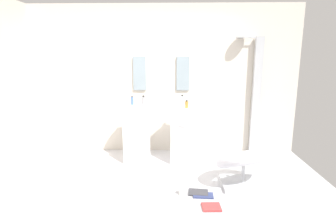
{
  "coord_description": "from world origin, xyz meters",
  "views": [
    {
      "loc": [
        0.26,
        -3.2,
        1.74
      ],
      "look_at": [
        0.15,
        0.55,
        0.95
      ],
      "focal_mm": 28.91,
      "sensor_mm": 36.0,
      "label": 1
    }
  ],
  "objects_px": {
    "pedestal_sink_left": "(137,132)",
    "soap_bottle_grey": "(143,101)",
    "lounge_chair": "(244,162)",
    "shower_column": "(255,94)",
    "pedestal_sink_right": "(183,132)",
    "magazine_navy": "(203,195)",
    "coffee_mug": "(182,191)",
    "soap_bottle_blue": "(132,101)",
    "soap_bottle_amber": "(187,104)",
    "magazine_red": "(211,207)",
    "magazine_charcoal": "(198,193)",
    "soap_bottle_clear": "(182,100)"
  },
  "relations": [
    {
      "from": "pedestal_sink_left",
      "to": "lounge_chair",
      "type": "distance_m",
      "value": 1.8
    },
    {
      "from": "lounge_chair",
      "to": "soap_bottle_amber",
      "type": "bearing_deg",
      "value": 134.84
    },
    {
      "from": "lounge_chair",
      "to": "magazine_navy",
      "type": "bearing_deg",
      "value": -151.64
    },
    {
      "from": "soap_bottle_blue",
      "to": "soap_bottle_amber",
      "type": "height_order",
      "value": "soap_bottle_blue"
    },
    {
      "from": "pedestal_sink_left",
      "to": "shower_column",
      "type": "relative_size",
      "value": 0.5
    },
    {
      "from": "shower_column",
      "to": "magazine_navy",
      "type": "xyz_separation_m",
      "value": [
        -1.04,
        -1.62,
        -1.06
      ]
    },
    {
      "from": "pedestal_sink_right",
      "to": "soap_bottle_amber",
      "type": "bearing_deg",
      "value": -71.99
    },
    {
      "from": "shower_column",
      "to": "magazine_navy",
      "type": "height_order",
      "value": "shower_column"
    },
    {
      "from": "magazine_charcoal",
      "to": "coffee_mug",
      "type": "bearing_deg",
      "value": -163.35
    },
    {
      "from": "soap_bottle_blue",
      "to": "soap_bottle_amber",
      "type": "relative_size",
      "value": 1.22
    },
    {
      "from": "magazine_red",
      "to": "soap_bottle_grey",
      "type": "bearing_deg",
      "value": 120.04
    },
    {
      "from": "pedestal_sink_left",
      "to": "magazine_navy",
      "type": "relative_size",
      "value": 4.1
    },
    {
      "from": "lounge_chair",
      "to": "magazine_charcoal",
      "type": "bearing_deg",
      "value": -159.09
    },
    {
      "from": "soap_bottle_grey",
      "to": "pedestal_sink_left",
      "type": "bearing_deg",
      "value": 174.0
    },
    {
      "from": "magazine_red",
      "to": "soap_bottle_amber",
      "type": "relative_size",
      "value": 1.74
    },
    {
      "from": "pedestal_sink_left",
      "to": "soap_bottle_grey",
      "type": "distance_m",
      "value": 0.53
    },
    {
      "from": "coffee_mug",
      "to": "soap_bottle_blue",
      "type": "relative_size",
      "value": 0.59
    },
    {
      "from": "magazine_navy",
      "to": "pedestal_sink_right",
      "type": "bearing_deg",
      "value": 103.54
    },
    {
      "from": "coffee_mug",
      "to": "magazine_navy",
      "type": "bearing_deg",
      "value": -5.57
    },
    {
      "from": "pedestal_sink_right",
      "to": "shower_column",
      "type": "height_order",
      "value": "shower_column"
    },
    {
      "from": "soap_bottle_blue",
      "to": "soap_bottle_grey",
      "type": "xyz_separation_m",
      "value": [
        0.2,
        -0.11,
        0.01
      ]
    },
    {
      "from": "pedestal_sink_left",
      "to": "magazine_navy",
      "type": "xyz_separation_m",
      "value": [
        0.99,
        -1.19,
        -0.47
      ]
    },
    {
      "from": "magazine_red",
      "to": "coffee_mug",
      "type": "xyz_separation_m",
      "value": [
        -0.33,
        0.3,
        0.03
      ]
    },
    {
      "from": "coffee_mug",
      "to": "soap_bottle_blue",
      "type": "distance_m",
      "value": 1.77
    },
    {
      "from": "pedestal_sink_left",
      "to": "lounge_chair",
      "type": "height_order",
      "value": "pedestal_sink_left"
    },
    {
      "from": "soap_bottle_clear",
      "to": "magazine_charcoal",
      "type": "bearing_deg",
      "value": -81.63
    },
    {
      "from": "lounge_chair",
      "to": "soap_bottle_grey",
      "type": "distance_m",
      "value": 1.81
    },
    {
      "from": "soap_bottle_blue",
      "to": "lounge_chair",
      "type": "bearing_deg",
      "value": -31.17
    },
    {
      "from": "coffee_mug",
      "to": "soap_bottle_amber",
      "type": "height_order",
      "value": "soap_bottle_amber"
    },
    {
      "from": "soap_bottle_amber",
      "to": "soap_bottle_grey",
      "type": "height_order",
      "value": "soap_bottle_grey"
    },
    {
      "from": "pedestal_sink_left",
      "to": "magazine_charcoal",
      "type": "height_order",
      "value": "pedestal_sink_left"
    },
    {
      "from": "pedestal_sink_left",
      "to": "magazine_red",
      "type": "relative_size",
      "value": 4.79
    },
    {
      "from": "magazine_charcoal",
      "to": "soap_bottle_blue",
      "type": "relative_size",
      "value": 1.64
    },
    {
      "from": "magazine_red",
      "to": "magazine_navy",
      "type": "relative_size",
      "value": 0.86
    },
    {
      "from": "pedestal_sink_left",
      "to": "magazine_red",
      "type": "bearing_deg",
      "value": -54.1
    },
    {
      "from": "magazine_red",
      "to": "soap_bottle_clear",
      "type": "distance_m",
      "value": 1.91
    },
    {
      "from": "pedestal_sink_right",
      "to": "lounge_chair",
      "type": "relative_size",
      "value": 1.01
    },
    {
      "from": "shower_column",
      "to": "magazine_red",
      "type": "height_order",
      "value": "shower_column"
    },
    {
      "from": "coffee_mug",
      "to": "shower_column",
      "type": "bearing_deg",
      "value": 50.55
    },
    {
      "from": "shower_column",
      "to": "soap_bottle_amber",
      "type": "distance_m",
      "value": 1.35
    },
    {
      "from": "soap_bottle_amber",
      "to": "soap_bottle_grey",
      "type": "bearing_deg",
      "value": 169.07
    },
    {
      "from": "shower_column",
      "to": "pedestal_sink_right",
      "type": "bearing_deg",
      "value": -161.55
    },
    {
      "from": "magazine_charcoal",
      "to": "coffee_mug",
      "type": "distance_m",
      "value": 0.22
    },
    {
      "from": "lounge_chair",
      "to": "magazine_navy",
      "type": "distance_m",
      "value": 0.72
    },
    {
      "from": "magazine_red",
      "to": "soap_bottle_grey",
      "type": "height_order",
      "value": "soap_bottle_grey"
    },
    {
      "from": "soap_bottle_blue",
      "to": "magazine_navy",
      "type": "bearing_deg",
      "value": -50.28
    },
    {
      "from": "coffee_mug",
      "to": "soap_bottle_grey",
      "type": "relative_size",
      "value": 0.52
    },
    {
      "from": "magazine_charcoal",
      "to": "magazine_navy",
      "type": "bearing_deg",
      "value": -44.15
    },
    {
      "from": "magazine_navy",
      "to": "magazine_red",
      "type": "bearing_deg",
      "value": -73.14
    },
    {
      "from": "pedestal_sink_right",
      "to": "lounge_chair",
      "type": "distance_m",
      "value": 1.2
    }
  ]
}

